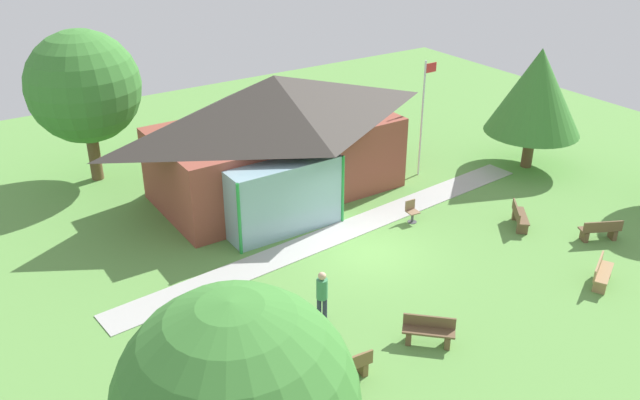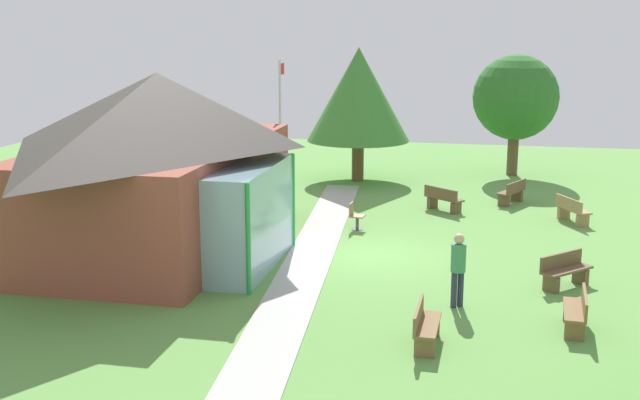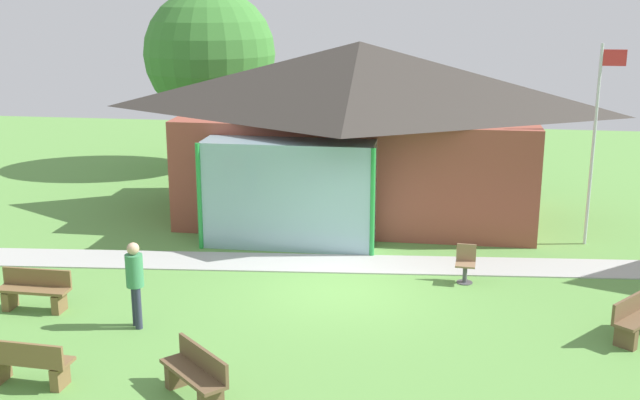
# 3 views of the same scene
# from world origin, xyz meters

# --- Properties ---
(ground_plane) EXTENTS (44.00, 44.00, 0.00)m
(ground_plane) POSITION_xyz_m (0.00, 0.00, 0.00)
(ground_plane) COLOR #609947
(pavilion) EXTENTS (10.75, 6.86, 5.03)m
(pavilion) POSITION_xyz_m (-0.36, 5.87, 2.62)
(pavilion) COLOR brown
(pavilion) RESTS_ON ground_plane
(footpath) EXTENTS (18.91, 2.97, 0.03)m
(footpath) POSITION_xyz_m (0.00, 1.59, 0.01)
(footpath) COLOR #ADADA8
(footpath) RESTS_ON ground_plane
(flagpole) EXTENTS (0.64, 0.08, 5.16)m
(flagpole) POSITION_xyz_m (5.90, 4.08, 2.86)
(flagpole) COLOR silver
(flagpole) RESTS_ON ground_plane
(bench_mid_left) EXTENTS (1.51, 0.47, 0.84)m
(bench_mid_left) POSITION_xyz_m (-6.18, -2.11, 0.40)
(bench_mid_left) COLOR brown
(bench_mid_left) RESTS_ON ground_plane
(bench_mid_right) EXTENTS (1.29, 1.44, 0.84)m
(bench_mid_right) POSITION_xyz_m (5.84, -1.76, 0.40)
(bench_mid_right) COLOR brown
(bench_mid_right) RESTS_ON ground_plane
(bench_lawn_far_right) EXTENTS (1.54, 1.06, 0.84)m
(bench_lawn_far_right) POSITION_xyz_m (7.48, -4.13, 0.40)
(bench_lawn_far_right) COLOR brown
(bench_lawn_far_right) RESTS_ON ground_plane
(bench_front_right) EXTENTS (1.54, 1.07, 0.84)m
(bench_front_right) POSITION_xyz_m (5.03, -5.98, 0.40)
(bench_front_right) COLOR #9E7A51
(bench_front_right) RESTS_ON ground_plane
(bench_front_left) EXTENTS (1.53, 0.54, 0.84)m
(bench_front_left) POSITION_xyz_m (-4.69, -5.19, 0.40)
(bench_front_left) COLOR brown
(bench_front_left) RESTS_ON ground_plane
(bench_front_center) EXTENTS (1.39, 1.35, 0.84)m
(bench_front_center) POSITION_xyz_m (-1.78, -5.19, 0.40)
(bench_front_center) COLOR brown
(bench_front_center) RESTS_ON ground_plane
(patio_chair_lawn_spare) EXTENTS (0.47, 0.47, 0.86)m
(patio_chair_lawn_spare) POSITION_xyz_m (2.68, 0.81, 0.42)
(patio_chair_lawn_spare) COLOR #8C6B4C
(patio_chair_lawn_spare) RESTS_ON ground_plane
(visitor_strolling_lawn) EXTENTS (0.34, 0.34, 1.74)m
(visitor_strolling_lawn) POSITION_xyz_m (-3.76, -2.65, 1.02)
(visitor_strolling_lawn) COLOR #2D3347
(visitor_strolling_lawn) RESTS_ON ground_plane
(tree_behind_pavilion_left) EXTENTS (4.72, 4.72, 6.54)m
(tree_behind_pavilion_left) POSITION_xyz_m (-6.24, 11.51, 4.17)
(tree_behind_pavilion_left) COLOR brown
(tree_behind_pavilion_left) RESTS_ON ground_plane
(tree_east_hedge) EXTENTS (4.20, 4.20, 5.46)m
(tree_east_hedge) POSITION_xyz_m (10.61, 2.04, 3.55)
(tree_east_hedge) COLOR brown
(tree_east_hedge) RESTS_ON ground_plane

